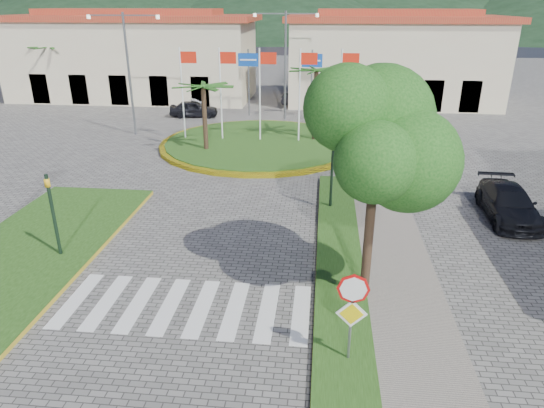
# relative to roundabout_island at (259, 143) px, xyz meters

# --- Properties ---
(ground) EXTENTS (160.00, 160.00, 0.00)m
(ground) POSITION_rel_roundabout_island_xyz_m (-0.00, -22.00, -0.17)
(ground) COLOR #5D5A58
(ground) RESTS_ON ground
(sidewalk_right) EXTENTS (4.00, 28.00, 0.15)m
(sidewalk_right) POSITION_rel_roundabout_island_xyz_m (6.00, -20.00, -0.09)
(sidewalk_right) COLOR gray
(sidewalk_right) RESTS_ON ground
(verge_right) EXTENTS (1.60, 28.00, 0.18)m
(verge_right) POSITION_rel_roundabout_island_xyz_m (4.80, -20.00, -0.08)
(verge_right) COLOR #204313
(verge_right) RESTS_ON ground
(median_left) EXTENTS (5.00, 14.00, 0.18)m
(median_left) POSITION_rel_roundabout_island_xyz_m (-6.50, -16.00, -0.08)
(median_left) COLOR #204313
(median_left) RESTS_ON ground
(crosswalk) EXTENTS (8.00, 3.00, 0.01)m
(crosswalk) POSITION_rel_roundabout_island_xyz_m (-0.00, -18.00, -0.16)
(crosswalk) COLOR silver
(crosswalk) RESTS_ON ground
(roundabout_island) EXTENTS (12.70, 12.70, 6.00)m
(roundabout_island) POSITION_rel_roundabout_island_xyz_m (0.00, 0.00, 0.00)
(roundabout_island) COLOR yellow
(roundabout_island) RESTS_ON ground
(stop_sign) EXTENTS (0.80, 0.11, 2.65)m
(stop_sign) POSITION_rel_roundabout_island_xyz_m (4.90, -20.04, 1.62)
(stop_sign) COLOR slate
(stop_sign) RESTS_ON ground
(deciduous_tree) EXTENTS (3.60, 3.60, 6.80)m
(deciduous_tree) POSITION_rel_roundabout_island_xyz_m (5.50, -17.00, 5.01)
(deciduous_tree) COLOR black
(deciduous_tree) RESTS_ON ground
(traffic_light_left) EXTENTS (0.15, 0.18, 3.20)m
(traffic_light_left) POSITION_rel_roundabout_island_xyz_m (-5.20, -15.50, 1.77)
(traffic_light_left) COLOR black
(traffic_light_left) RESTS_ON ground
(traffic_light_right) EXTENTS (0.15, 0.18, 3.20)m
(traffic_light_right) POSITION_rel_roundabout_island_xyz_m (4.50, -10.00, 1.77)
(traffic_light_right) COLOR black
(traffic_light_right) RESTS_ON ground
(traffic_light_far) EXTENTS (0.18, 0.15, 3.20)m
(traffic_light_far) POSITION_rel_roundabout_island_xyz_m (8.00, 4.00, 1.77)
(traffic_light_far) COLOR black
(traffic_light_far) RESTS_ON ground
(direction_sign_west) EXTENTS (1.60, 0.14, 5.20)m
(direction_sign_west) POSITION_rel_roundabout_island_xyz_m (-2.00, 8.97, 3.36)
(direction_sign_west) COLOR slate
(direction_sign_west) RESTS_ON ground
(direction_sign_east) EXTENTS (1.60, 0.14, 5.20)m
(direction_sign_east) POSITION_rel_roundabout_island_xyz_m (3.00, 8.97, 3.36)
(direction_sign_east) COLOR slate
(direction_sign_east) RESTS_ON ground
(street_lamp_centre) EXTENTS (4.80, 0.16, 8.00)m
(street_lamp_centre) POSITION_rel_roundabout_island_xyz_m (1.00, 8.00, 4.33)
(street_lamp_centre) COLOR slate
(street_lamp_centre) RESTS_ON ground
(street_lamp_west) EXTENTS (4.80, 0.16, 8.00)m
(street_lamp_west) POSITION_rel_roundabout_island_xyz_m (-9.00, 2.00, 4.33)
(street_lamp_west) COLOR slate
(street_lamp_west) RESTS_ON ground
(building_left) EXTENTS (23.32, 9.54, 8.05)m
(building_left) POSITION_rel_roundabout_island_xyz_m (-14.00, 16.00, 3.73)
(building_left) COLOR beige
(building_left) RESTS_ON ground
(building_right) EXTENTS (19.08, 9.54, 8.05)m
(building_right) POSITION_rel_roundabout_island_xyz_m (10.00, 16.00, 3.73)
(building_right) COLOR beige
(building_right) RESTS_ON ground
(hill_near_back) EXTENTS (110.00, 110.00, 16.00)m
(hill_near_back) POSITION_rel_roundabout_island_xyz_m (-10.00, 108.00, 7.83)
(hill_near_back) COLOR black
(hill_near_back) RESTS_ON ground
(white_van) EXTENTS (5.10, 3.87, 1.29)m
(white_van) POSITION_rel_roundabout_island_xyz_m (-8.23, 12.98, 0.47)
(white_van) COLOR white
(white_van) RESTS_ON ground
(car_dark_a) EXTENTS (3.94, 1.89, 1.30)m
(car_dark_a) POSITION_rel_roundabout_island_xyz_m (-6.36, 8.00, 0.48)
(car_dark_a) COLOR black
(car_dark_a) RESTS_ON ground
(car_dark_b) EXTENTS (4.22, 1.59, 1.37)m
(car_dark_b) POSITION_rel_roundabout_island_xyz_m (2.40, 13.16, 0.52)
(car_dark_b) COLOR black
(car_dark_b) RESTS_ON ground
(car_side_right) EXTENTS (2.05, 4.70, 1.35)m
(car_side_right) POSITION_rel_roundabout_island_xyz_m (12.00, -10.11, 0.50)
(car_side_right) COLOR black
(car_side_right) RESTS_ON ground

